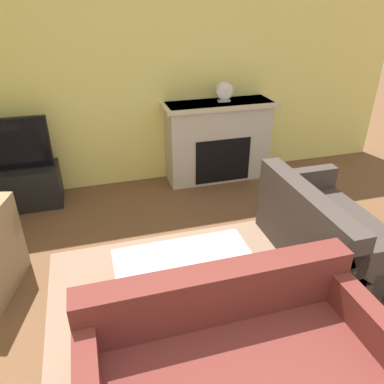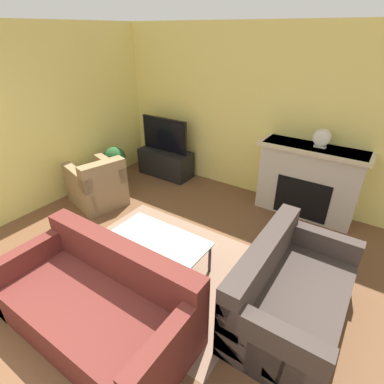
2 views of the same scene
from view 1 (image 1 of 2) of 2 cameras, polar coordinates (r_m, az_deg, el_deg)
The scene contains 9 objects.
wall_back at distance 5.04m, azimuth -10.15°, elevation 15.74°, with size 7.80×0.06×2.70m.
area_rug at distance 3.51m, azimuth -1.28°, elevation -15.17°, with size 2.37×1.88×0.00m.
fireplace at distance 5.28m, azimuth 3.99°, elevation 7.96°, with size 1.54×0.50×1.11m.
tv_stand at distance 5.13m, azimuth -25.16°, elevation 0.56°, with size 1.05×0.47×0.51m.
tv at distance 4.92m, azimuth -26.52°, elevation 6.43°, with size 0.99×0.05×0.64m.
couch_sectional at distance 2.67m, azimuth 6.30°, elevation -24.79°, with size 1.91×0.94×0.82m.
couch_loveseat at distance 3.97m, azimuth 19.96°, elevation -5.98°, with size 0.90×1.55×0.82m.
coffee_table at distance 3.20m, azimuth -0.99°, elevation -11.05°, with size 1.17×0.68×0.42m.
mantel_clock at distance 5.11m, azimuth 4.92°, elevation 15.02°, with size 0.23×0.07×0.26m.
Camera 1 is at (-0.52, -0.61, 2.42)m, focal length 35.00 mm.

